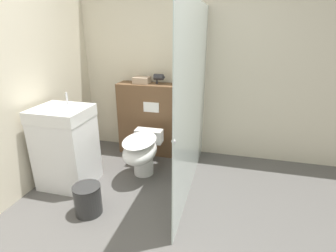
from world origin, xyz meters
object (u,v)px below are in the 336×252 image
object	(u,v)px
toilet	(142,151)
hair_drier	(159,77)
waste_bin	(88,200)
sink_vanity	(66,147)

from	to	relation	value
toilet	hair_drier	bearing A→B (deg)	87.71
toilet	waste_bin	size ratio (longest dim) A/B	2.30
sink_vanity	hair_drier	distance (m)	1.52
hair_drier	sink_vanity	bearing A→B (deg)	-126.56
sink_vanity	hair_drier	world-z (taller)	hair_drier
waste_bin	toilet	bearing A→B (deg)	71.03
sink_vanity	waste_bin	size ratio (longest dim) A/B	3.49
hair_drier	waste_bin	size ratio (longest dim) A/B	0.51
toilet	waste_bin	distance (m)	0.89
sink_vanity	waste_bin	distance (m)	0.74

